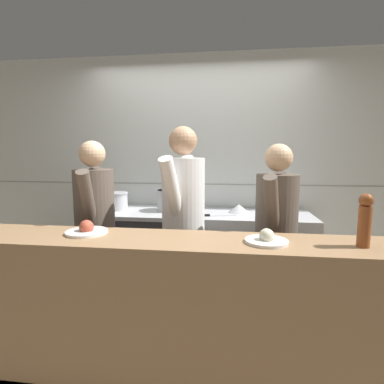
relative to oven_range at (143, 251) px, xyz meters
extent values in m
plane|color=#7F705B|center=(0.58, -0.98, -0.45)|extent=(14.00, 14.00, 0.00)
cube|color=silver|center=(0.58, 0.40, 0.85)|extent=(8.00, 0.06, 2.60)
cube|color=gray|center=(0.58, 0.37, 0.70)|extent=(8.00, 0.00, 0.01)
cube|color=#38383D|center=(0.00, 0.00, -0.02)|extent=(1.13, 0.70, 0.86)
cube|color=#B7BABF|center=(0.00, 0.00, 0.43)|extent=(1.15, 0.71, 0.04)
cube|color=#B7BABF|center=(0.00, -0.33, 0.04)|extent=(1.02, 0.03, 0.10)
cube|color=#B7BABF|center=(1.18, 0.00, -0.01)|extent=(1.17, 0.65, 0.89)
cube|color=black|center=(1.18, -0.30, -0.40)|extent=(1.15, 0.04, 0.10)
cube|color=#93704C|center=(0.60, -1.29, 0.04)|extent=(2.75, 0.45, 0.98)
cylinder|color=#B7BABF|center=(-0.27, -0.01, 0.54)|extent=(0.23, 0.23, 0.19)
cylinder|color=#B7BABF|center=(-0.27, -0.01, 0.63)|extent=(0.24, 0.24, 0.01)
cylinder|color=#B7BABF|center=(0.30, 0.02, 0.56)|extent=(0.27, 0.27, 0.22)
cylinder|color=#B7BABF|center=(0.30, 0.02, 0.66)|extent=(0.29, 0.29, 0.01)
cone|color=#B7BABF|center=(1.02, 0.06, 0.48)|extent=(0.23, 0.23, 0.09)
cube|color=#B7BABF|center=(0.87, -0.13, 0.44)|extent=(0.27, 0.09, 0.01)
cube|color=black|center=(0.68, -0.17, 0.45)|extent=(0.11, 0.05, 0.02)
cylinder|color=white|center=(0.00, -1.24, 0.54)|extent=(0.27, 0.27, 0.02)
sphere|color=#B24733|center=(0.00, -1.24, 0.57)|extent=(0.09, 0.09, 0.09)
cylinder|color=white|center=(1.15, -1.30, 0.54)|extent=(0.25, 0.25, 0.02)
sphere|color=beige|center=(1.15, -1.30, 0.57)|extent=(0.09, 0.09, 0.09)
cylinder|color=brown|center=(1.68, -1.32, 0.65)|extent=(0.07, 0.07, 0.23)
sphere|color=brown|center=(1.68, -1.32, 0.80)|extent=(0.08, 0.08, 0.08)
cube|color=black|center=(-0.19, -0.72, -0.07)|extent=(0.31, 0.23, 0.75)
cylinder|color=brown|center=(-0.19, -0.72, 0.61)|extent=(0.39, 0.39, 0.62)
sphere|color=#D8AD84|center=(-0.19, -0.72, 1.05)|extent=(0.21, 0.21, 0.21)
cylinder|color=brown|center=(-0.23, -0.53, 0.68)|extent=(0.16, 0.33, 0.52)
cylinder|color=brown|center=(-0.15, -0.91, 0.68)|extent=(0.16, 0.33, 0.52)
cube|color=black|center=(0.55, -0.67, -0.05)|extent=(0.33, 0.26, 0.80)
cylinder|color=white|center=(0.55, -0.67, 0.68)|extent=(0.42, 0.42, 0.66)
sphere|color=tan|center=(0.55, -0.67, 1.15)|extent=(0.23, 0.23, 0.23)
cylinder|color=white|center=(0.60, -0.47, 0.76)|extent=(0.18, 0.35, 0.56)
cylinder|color=white|center=(0.51, -0.87, 0.76)|extent=(0.18, 0.35, 0.56)
cube|color=black|center=(1.29, -0.73, -0.08)|extent=(0.31, 0.25, 0.74)
cylinder|color=brown|center=(1.29, -0.73, 0.59)|extent=(0.41, 0.41, 0.61)
sphere|color=#D8AD84|center=(1.29, -0.73, 1.02)|extent=(0.21, 0.21, 0.21)
cylinder|color=brown|center=(1.35, -0.55, 0.66)|extent=(0.19, 0.32, 0.51)
cylinder|color=brown|center=(1.23, -0.91, 0.66)|extent=(0.19, 0.32, 0.51)
camera|label=1|loc=(0.93, -3.05, 1.06)|focal=28.00mm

